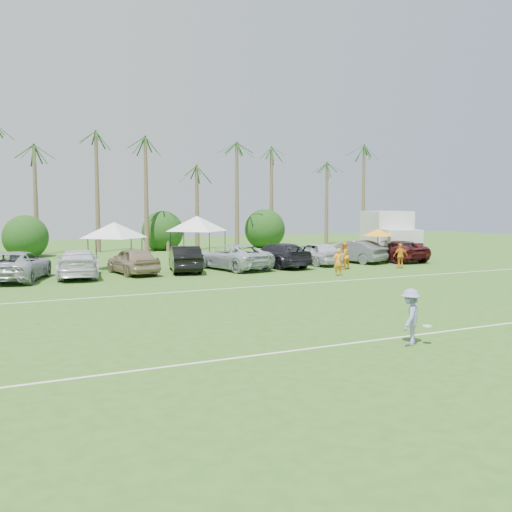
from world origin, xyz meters
name	(u,v)px	position (x,y,z in m)	size (l,w,h in m)	color
ground	(382,362)	(0.00, 0.00, 0.00)	(120.00, 120.00, 0.00)	#325F1C
field_lines	(250,311)	(0.00, 8.00, 0.01)	(80.00, 12.10, 0.01)	white
palm_tree_4	(49,164)	(-4.00, 38.00, 7.48)	(2.40, 2.40, 8.90)	brown
palm_tree_5	(98,155)	(0.00, 38.00, 8.35)	(2.40, 2.40, 9.90)	brown
palm_tree_6	(145,147)	(4.00, 38.00, 9.21)	(2.40, 2.40, 10.90)	brown
palm_tree_7	(188,140)	(8.00, 38.00, 10.06)	(2.40, 2.40, 11.90)	brown
palm_tree_8	(238,170)	(13.00, 38.00, 7.48)	(2.40, 2.40, 8.90)	brown
palm_tree_9	(285,163)	(18.00, 38.00, 8.35)	(2.40, 2.40, 9.90)	brown
palm_tree_10	(328,156)	(23.00, 38.00, 9.21)	(2.40, 2.40, 10.90)	brown
palm_tree_11	(360,149)	(27.00, 38.00, 10.06)	(2.40, 2.40, 11.90)	brown
bush_tree_1	(24,234)	(-6.00, 39.00, 1.80)	(4.00, 4.00, 4.00)	brown
bush_tree_2	(165,231)	(6.00, 39.00, 1.80)	(4.00, 4.00, 4.00)	brown
bush_tree_3	(262,229)	(16.00, 39.00, 1.80)	(4.00, 4.00, 4.00)	brown
sideline_player_a	(338,262)	(9.49, 16.03, 0.80)	(0.58, 0.38, 1.60)	orange
sideline_player_b	(344,256)	(11.78, 18.73, 0.87)	(0.85, 0.66, 1.75)	orange
sideline_player_c	(400,256)	(15.37, 17.51, 0.83)	(0.97, 0.40, 1.65)	orange
box_truck	(389,233)	(19.75, 24.03, 1.97)	(4.95, 7.62, 3.68)	silver
canopy_tent_left	(114,222)	(-1.51, 25.21, 3.04)	(4.39, 4.39, 3.55)	black
canopy_tent_right	(197,216)	(5.21, 28.16, 3.34)	(4.82, 4.82, 3.90)	black
market_umbrella	(378,232)	(16.28, 21.04, 2.20)	(2.21, 2.21, 2.46)	black
frisbee_player	(410,317)	(1.90, 1.12, 0.83)	(1.22, 1.15, 1.66)	#868DBE
parked_car_2	(17,266)	(-7.54, 21.84, 0.81)	(2.69, 5.83, 1.62)	#A8AAB3
parked_car_3	(78,263)	(-4.33, 21.82, 0.81)	(2.27, 5.58, 1.62)	white
parked_car_4	(133,261)	(-1.12, 22.04, 0.81)	(1.91, 4.75, 1.62)	gray
parked_car_5	(185,259)	(2.09, 21.88, 0.81)	(1.71, 4.92, 1.62)	black
parked_car_6	(233,257)	(5.30, 21.78, 0.81)	(2.69, 5.83, 1.62)	#B5BDC5
parked_car_7	(277,255)	(8.51, 21.72, 0.81)	(2.27, 5.58, 1.62)	black
parked_car_8	(317,253)	(11.72, 21.94, 0.81)	(1.91, 4.75, 1.62)	silver
parked_car_9	(353,251)	(14.93, 22.13, 0.81)	(1.71, 4.92, 1.62)	slate
parked_car_10	(392,250)	(18.14, 21.76, 0.81)	(2.69, 5.83, 1.62)	#4F1318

